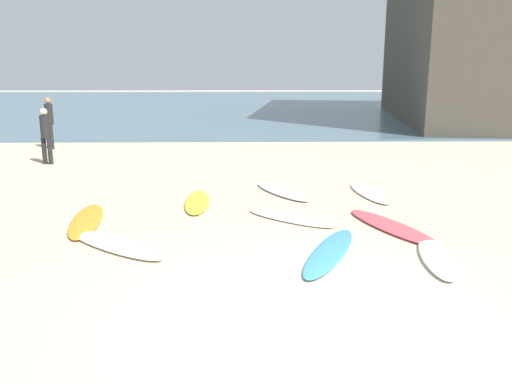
{
  "coord_description": "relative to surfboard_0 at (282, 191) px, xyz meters",
  "views": [
    {
      "loc": [
        -0.71,
        -5.93,
        2.96
      ],
      "look_at": [
        -0.51,
        5.16,
        0.3
      ],
      "focal_mm": 37.01,
      "sensor_mm": 36.0,
      "label": 1
    }
  ],
  "objects": [
    {
      "name": "ground_plane",
      "position": [
        -0.13,
        -6.28,
        -0.04
      ],
      "size": [
        120.0,
        120.0,
        0.0
      ],
      "primitive_type": "plane",
      "color": "beige"
    },
    {
      "name": "surfboard_2",
      "position": [
        -3.96,
        -2.36,
        -0.0
      ],
      "size": [
        0.9,
        2.48,
        0.09
      ],
      "primitive_type": "ellipsoid",
      "rotation": [
        0.0,
        0.0,
        0.14
      ],
      "color": "orange",
      "rests_on": "ground_plane"
    },
    {
      "name": "beachgoer_near",
      "position": [
        -7.97,
        7.05,
        1.01
      ],
      "size": [
        0.38,
        0.38,
        1.86
      ],
      "rotation": [
        0.0,
        0.0,
        2.08
      ],
      "color": "black",
      "rests_on": "ground_plane"
    },
    {
      "name": "beachgoer_mid",
      "position": [
        -6.99,
        3.96,
        0.91
      ],
      "size": [
        0.34,
        0.34,
        1.71
      ],
      "rotation": [
        0.0,
        0.0,
        6.03
      ],
      "color": "black",
      "rests_on": "ground_plane"
    },
    {
      "name": "surfboard_0",
      "position": [
        0.0,
        0.0,
        0.0
      ],
      "size": [
        1.51,
        2.21,
        0.09
      ],
      "primitive_type": "ellipsoid",
      "rotation": [
        0.0,
        0.0,
        0.48
      ],
      "color": "white",
      "rests_on": "ground_plane"
    },
    {
      "name": "surfboard_6",
      "position": [
        -3.09,
        -3.76,
        -0.0
      ],
      "size": [
        2.2,
        1.98,
        0.08
      ],
      "primitive_type": "ellipsoid",
      "rotation": [
        0.0,
        0.0,
        0.87
      ],
      "color": "#EEE2C8",
      "rests_on": "ground_plane"
    },
    {
      "name": "surfboard_8",
      "position": [
        2.12,
        -4.49,
        -0.0
      ],
      "size": [
        0.79,
        1.98,
        0.09
      ],
      "primitive_type": "ellipsoid",
      "rotation": [
        0.0,
        0.0,
        -0.16
      ],
      "color": "white",
      "rests_on": "ground_plane"
    },
    {
      "name": "surfboard_3",
      "position": [
        0.0,
        -2.24,
        -0.01
      ],
      "size": [
        1.85,
        1.63,
        0.06
      ],
      "primitive_type": "ellipsoid",
      "rotation": [
        0.0,
        0.0,
        4.03
      ],
      "color": "#F6DECE",
      "rests_on": "ground_plane"
    },
    {
      "name": "surfboard_7",
      "position": [
        2.05,
        -0.18,
        -0.01
      ],
      "size": [
        0.84,
        2.21,
        0.07
      ],
      "primitive_type": "ellipsoid",
      "rotation": [
        0.0,
        0.0,
        3.28
      ],
      "color": "white",
      "rests_on": "ground_plane"
    },
    {
      "name": "surfboard_5",
      "position": [
        -1.94,
        -0.94,
        -0.01
      ],
      "size": [
        0.62,
        2.17,
        0.08
      ],
      "primitive_type": "ellipsoid",
      "rotation": [
        0.0,
        0.0,
        3.18
      ],
      "color": "yellow",
      "rests_on": "ground_plane"
    },
    {
      "name": "surfboard_4",
      "position": [
        0.48,
        -4.2,
        -0.0
      ],
      "size": [
        1.44,
        2.51,
        0.08
      ],
      "primitive_type": "ellipsoid",
      "rotation": [
        0.0,
        0.0,
        -0.4
      ],
      "color": "#439AD6",
      "rests_on": "ground_plane"
    },
    {
      "name": "ocean_water",
      "position": [
        -0.13,
        28.64,
        -0.0
      ],
      "size": [
        120.0,
        40.0,
        0.08
      ],
      "primitive_type": "cube",
      "color": "slate",
      "rests_on": "ground_plane"
    },
    {
      "name": "surfboard_1",
      "position": [
        1.85,
        -2.85,
        -0.0
      ],
      "size": [
        1.5,
        2.54,
        0.09
      ],
      "primitive_type": "ellipsoid",
      "rotation": [
        0.0,
        0.0,
        0.39
      ],
      "color": "#E34F57",
      "rests_on": "ground_plane"
    }
  ]
}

